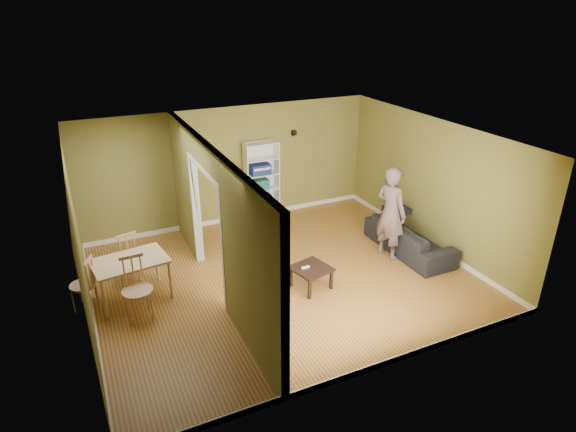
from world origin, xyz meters
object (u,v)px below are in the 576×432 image
(person, at_px, (391,205))
(coffee_table, at_px, (311,271))
(chair_near, at_px, (137,289))
(chair_far, at_px, (125,256))
(dining_table, at_px, (130,264))
(chair_left, at_px, (82,284))
(bookshelf, at_px, (261,181))
(sofa, at_px, (410,234))

(person, distance_m, coffee_table, 2.07)
(chair_near, xyz_separation_m, chair_far, (-0.02, 1.23, -0.02))
(dining_table, relative_size, chair_left, 1.30)
(coffee_table, bearing_deg, chair_near, 172.69)
(bookshelf, xyz_separation_m, chair_far, (-3.21, -1.54, -0.41))
(dining_table, bearing_deg, bookshelf, 34.14)
(sofa, bearing_deg, chair_near, 90.16)
(sofa, xyz_separation_m, chair_far, (-5.27, 1.23, 0.11))
(bookshelf, relative_size, chair_left, 2.00)
(person, xyz_separation_m, coffee_table, (-1.89, -0.39, -0.75))
(coffee_table, height_order, chair_far, chair_far)
(bookshelf, height_order, chair_far, bookshelf)
(coffee_table, relative_size, dining_table, 0.51)
(coffee_table, relative_size, chair_near, 0.58)
(coffee_table, distance_m, chair_near, 2.89)
(sofa, height_order, person, person)
(chair_near, height_order, chair_far, chair_near)
(person, relative_size, chair_left, 2.40)
(sofa, distance_m, dining_table, 5.30)
(coffee_table, height_order, dining_table, dining_table)
(sofa, distance_m, chair_far, 5.41)
(dining_table, bearing_deg, chair_near, -89.38)
(bookshelf, bearing_deg, chair_near, -139.07)
(sofa, relative_size, bookshelf, 1.13)
(sofa, bearing_deg, bookshelf, 36.83)
(chair_far, bearing_deg, bookshelf, -169.79)
(person, xyz_separation_m, bookshelf, (-1.56, 2.74, -0.18))
(bookshelf, relative_size, dining_table, 1.54)
(chair_left, relative_size, chair_near, 0.87)
(sofa, distance_m, bookshelf, 3.49)
(sofa, bearing_deg, person, 87.99)
(chair_left, bearing_deg, bookshelf, 143.16)
(sofa, relative_size, coffee_table, 3.40)
(chair_left, bearing_deg, chair_far, 153.03)
(dining_table, xyz_separation_m, chair_far, (-0.01, 0.63, -0.16))
(person, height_order, chair_left, person)
(coffee_table, bearing_deg, bookshelf, 83.91)
(coffee_table, distance_m, dining_table, 3.04)
(sofa, bearing_deg, chair_far, 76.97)
(bookshelf, distance_m, dining_table, 3.88)
(dining_table, bearing_deg, person, -6.87)
(chair_near, distance_m, chair_far, 1.24)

